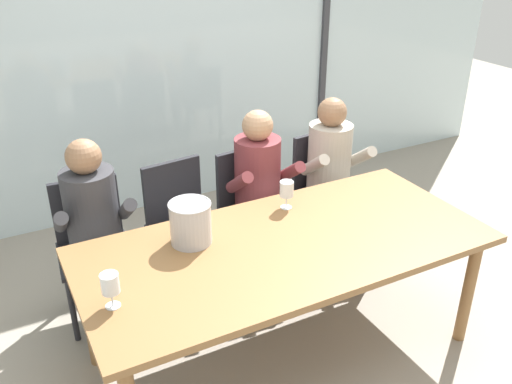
{
  "coord_description": "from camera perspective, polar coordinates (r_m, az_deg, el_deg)",
  "views": [
    {
      "loc": [
        -1.33,
        -2.17,
        2.34
      ],
      "look_at": [
        0.0,
        0.35,
        0.91
      ],
      "focal_mm": 38.45,
      "sensor_mm": 36.0,
      "label": 1
    }
  ],
  "objects": [
    {
      "name": "window_glass_panel",
      "position": [
        4.68,
        -10.81,
        13.29
      ],
      "size": [
        7.44,
        0.03,
        2.6
      ],
      "primitive_type": "cube",
      "color": "silver",
      "rests_on": "ground"
    },
    {
      "name": "chair_right_of_center",
      "position": [
        4.24,
        7.0,
        1.05
      ],
      "size": [
        0.49,
        0.49,
        0.89
      ],
      "rotation": [
        0.0,
        0.0,
        0.13
      ],
      "color": "#232328",
      "rests_on": "ground"
    },
    {
      "name": "chair_center",
      "position": [
        3.91,
        -0.55,
        -1.05
      ],
      "size": [
        0.49,
        0.49,
        0.89
      ],
      "rotation": [
        0.0,
        0.0,
        0.11
      ],
      "color": "#232328",
      "rests_on": "ground"
    },
    {
      "name": "window_mullion_right",
      "position": [
        5.38,
        7.07,
        15.27
      ],
      "size": [
        0.06,
        0.06,
        2.6
      ],
      "primitive_type": "cube",
      "color": "#38383D",
      "rests_on": "ground"
    },
    {
      "name": "chair_near_curtain",
      "position": [
        3.63,
        -16.7,
        -4.67
      ],
      "size": [
        0.48,
        0.48,
        0.89
      ],
      "rotation": [
        0.0,
        0.0,
        -0.09
      ],
      "color": "#232328",
      "rests_on": "ground"
    },
    {
      "name": "ice_bucket_primary",
      "position": [
        2.96,
        -6.83,
        -3.14
      ],
      "size": [
        0.23,
        0.23,
        0.24
      ],
      "color": "#B7B7BC",
      "rests_on": "dining_table"
    },
    {
      "name": "wine_glass_near_bucket",
      "position": [
        3.29,
        3.21,
        0.19
      ],
      "size": [
        0.08,
        0.08,
        0.17
      ],
      "color": "silver",
      "rests_on": "dining_table"
    },
    {
      "name": "ground",
      "position": [
        4.16,
        -4.2,
        -7.7
      ],
      "size": [
        14.0,
        14.0,
        0.0
      ],
      "primitive_type": "plane",
      "color": "#9E9384"
    },
    {
      "name": "chair_left_of_center",
      "position": [
        3.76,
        -7.8,
        -2.57
      ],
      "size": [
        0.49,
        0.49,
        0.89
      ],
      "rotation": [
        0.0,
        0.0,
        0.11
      ],
      "color": "#232328",
      "rests_on": "ground"
    },
    {
      "name": "person_beige_jumper",
      "position": [
        4.04,
        8.12,
        2.37
      ],
      "size": [
        0.49,
        0.63,
        1.21
      ],
      "rotation": [
        0.0,
        0.0,
        -0.09
      ],
      "color": "#B7AD9E",
      "rests_on": "ground"
    },
    {
      "name": "person_maroon_top",
      "position": [
        3.75,
        0.67,
        0.65
      ],
      "size": [
        0.47,
        0.62,
        1.21
      ],
      "rotation": [
        0.0,
        0.0,
        -0.04
      ],
      "color": "brown",
      "rests_on": "ground"
    },
    {
      "name": "hillside_vineyard",
      "position": [
        8.85,
        -19.52,
        16.06
      ],
      "size": [
        13.44,
        2.4,
        1.87
      ],
      "primitive_type": "cube",
      "color": "#568942",
      "rests_on": "ground"
    },
    {
      "name": "person_charcoal_jacket",
      "position": [
        3.42,
        -16.39,
        -3.26
      ],
      "size": [
        0.48,
        0.62,
        1.21
      ],
      "rotation": [
        0.0,
        0.0,
        -0.06
      ],
      "color": "#38383D",
      "rests_on": "ground"
    },
    {
      "name": "wine_glass_by_left_taster",
      "position": [
        2.56,
        -14.93,
        -9.33
      ],
      "size": [
        0.08,
        0.08,
        0.17
      ],
      "color": "silver",
      "rests_on": "dining_table"
    },
    {
      "name": "dining_table",
      "position": [
        3.03,
        3.09,
        -6.35
      ],
      "size": [
        2.24,
        1.04,
        0.76
      ],
      "color": "olive",
      "rests_on": "ground"
    }
  ]
}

